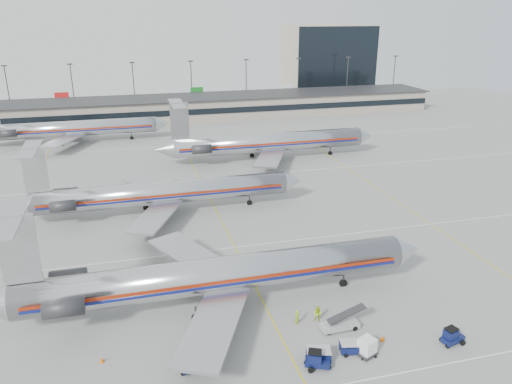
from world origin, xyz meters
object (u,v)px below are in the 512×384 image
object	(u,v)px
uld_container	(367,347)
belt_loader	(341,324)
tug_center	(316,360)
jet_foreground	(211,275)
jet_second_row	(158,193)

from	to	relation	value
uld_container	belt_loader	world-z (taller)	belt_loader
uld_container	tug_center	bearing A→B (deg)	161.40
jet_foreground	tug_center	distance (m)	14.60
jet_second_row	belt_loader	bearing A→B (deg)	-67.09
belt_loader	uld_container	bearing A→B (deg)	-82.86
jet_foreground	belt_loader	distance (m)	14.29
jet_foreground	jet_second_row	xyz separation A→B (m)	(-3.29, 27.78, -0.19)
jet_foreground	tug_center	size ratio (longest dim) A/B	19.39
jet_second_row	belt_loader	distance (m)	38.57
tug_center	belt_loader	xyz separation A→B (m)	(4.48, 4.73, -0.18)
jet_foreground	uld_container	xyz separation A→B (m)	(12.35, -11.97, -2.77)
jet_foreground	tug_center	bearing A→B (deg)	-59.85
jet_foreground	jet_second_row	bearing A→B (deg)	96.76
jet_second_row	belt_loader	world-z (taller)	jet_second_row
jet_second_row	tug_center	xyz separation A→B (m)	(10.49, -40.16, -2.64)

